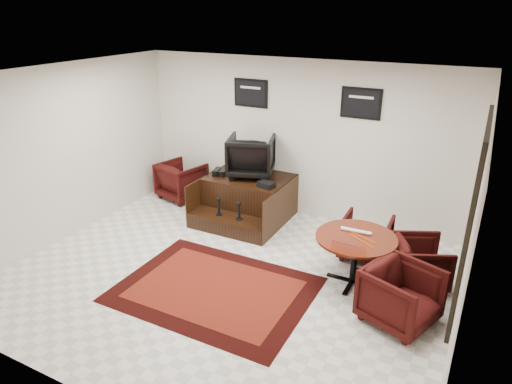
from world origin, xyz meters
TOP-DOWN VIEW (x-y plane):
  - ground at (0.00, 0.00)m, footprint 6.00×6.00m
  - room_shell at (0.41, 0.12)m, footprint 6.02×5.02m
  - area_rug at (0.03, -0.36)m, footprint 2.58×1.93m
  - shine_podium at (-0.67, 1.89)m, footprint 1.48×1.53m
  - shine_chair at (-0.67, 2.04)m, footprint 0.98×0.94m
  - shoes_pair at (-1.19, 1.82)m, footprint 0.28×0.32m
  - polish_kit at (-0.17, 1.64)m, footprint 0.31×0.24m
  - umbrella_black at (-1.52, 1.74)m, footprint 0.34×0.13m
  - umbrella_hooked at (-1.52, 1.91)m, footprint 0.30×0.11m
  - armchair_side at (-2.27, 2.10)m, footprint 0.95×0.91m
  - meeting_table at (1.65, 0.69)m, footprint 1.10×1.10m
  - table_chair_back at (1.61, 1.46)m, footprint 0.72×0.68m
  - table_chair_window at (2.46, 1.08)m, footprint 0.90×0.92m
  - table_chair_corner at (2.39, 0.10)m, footprint 0.97×0.99m
  - paper_roll at (1.61, 0.80)m, footprint 0.42×0.07m
  - table_clutter at (1.71, 0.60)m, footprint 0.56×0.38m

SIDE VIEW (x-z plane):
  - ground at x=0.00m, z-range 0.00..0.00m
  - area_rug at x=0.03m, z-range 0.00..0.01m
  - shine_podium at x=-0.67m, z-range -0.03..0.73m
  - table_chair_back at x=1.61m, z-range 0.00..0.73m
  - table_chair_window at x=2.46m, z-range 0.00..0.73m
  - table_chair_corner at x=2.39m, z-range 0.00..0.81m
  - armchair_side at x=-2.27m, z-range 0.00..0.81m
  - umbrella_hooked at x=-1.52m, z-range 0.00..0.82m
  - umbrella_black at x=-1.52m, z-range 0.00..0.90m
  - meeting_table at x=1.65m, z-range 0.27..0.99m
  - table_clutter at x=1.71m, z-range 0.72..0.73m
  - paper_roll at x=1.61m, z-range 0.72..0.77m
  - polish_kit at x=-0.17m, z-range 0.76..0.86m
  - shoes_pair at x=-1.19m, z-range 0.76..0.87m
  - shine_chair at x=-0.67m, z-range 0.76..1.57m
  - room_shell at x=0.41m, z-range 0.38..3.19m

